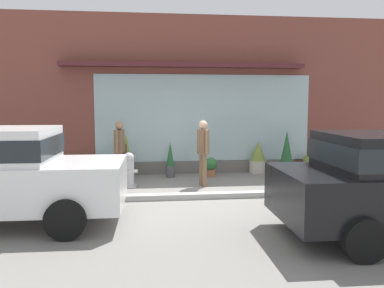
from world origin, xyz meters
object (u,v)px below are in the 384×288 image
(potted_plant_trailing_edge, at_px, (127,156))
(potted_plant_near_hydrant, at_px, (286,154))
(pedestrian_passerby, at_px, (203,148))
(pedestrian_with_handbag, at_px, (120,147))
(potted_plant_window_right, at_px, (170,161))
(potted_plant_corner_tall, at_px, (258,158))
(fire_hydrant, at_px, (129,170))
(potted_plant_doorstep, at_px, (308,164))
(potted_plant_window_left, at_px, (211,166))
(potted_plant_by_entrance, at_px, (92,166))

(potted_plant_trailing_edge, bearing_deg, potted_plant_near_hydrant, -2.33)
(pedestrian_passerby, bearing_deg, pedestrian_with_handbag, -129.74)
(potted_plant_window_right, distance_m, potted_plant_corner_tall, 2.68)
(fire_hydrant, relative_size, potted_plant_doorstep, 1.67)
(pedestrian_with_handbag, height_order, potted_plant_near_hydrant, pedestrian_with_handbag)
(potted_plant_corner_tall, height_order, potted_plant_window_left, potted_plant_corner_tall)
(pedestrian_passerby, height_order, potted_plant_trailing_edge, pedestrian_passerby)
(potted_plant_trailing_edge, xyz_separation_m, potted_plant_by_entrance, (-0.99, 0.19, -0.30))
(pedestrian_with_handbag, relative_size, potted_plant_window_left, 2.96)
(pedestrian_with_handbag, distance_m, potted_plant_window_left, 2.65)
(potted_plant_near_hydrant, bearing_deg, potted_plant_by_entrance, 176.12)
(pedestrian_passerby, height_order, potted_plant_corner_tall, pedestrian_passerby)
(pedestrian_with_handbag, height_order, potted_plant_window_left, pedestrian_with_handbag)
(potted_plant_window_right, distance_m, potted_plant_trailing_edge, 1.25)
(pedestrian_passerby, xyz_separation_m, potted_plant_by_entrance, (-2.96, 1.68, -0.68))
(potted_plant_window_right, xyz_separation_m, potted_plant_trailing_edge, (-1.23, 0.19, 0.12))
(potted_plant_near_hydrant, bearing_deg, pedestrian_passerby, -153.97)
(potted_plant_trailing_edge, bearing_deg, potted_plant_window_left, -5.97)
(pedestrian_with_handbag, distance_m, potted_plant_trailing_edge, 0.81)
(pedestrian_passerby, relative_size, potted_plant_doorstep, 3.19)
(potted_plant_window_right, height_order, potted_plant_near_hydrant, potted_plant_near_hydrant)
(fire_hydrant, distance_m, potted_plant_near_hydrant, 4.68)
(potted_plant_trailing_edge, bearing_deg, potted_plant_corner_tall, 2.84)
(potted_plant_by_entrance, distance_m, potted_plant_near_hydrant, 5.65)
(pedestrian_passerby, relative_size, potted_plant_window_right, 1.66)
(potted_plant_trailing_edge, height_order, potted_plant_by_entrance, potted_plant_trailing_edge)
(potted_plant_doorstep, height_order, potted_plant_window_left, potted_plant_window_left)
(potted_plant_by_entrance, bearing_deg, potted_plant_window_left, -7.46)
(potted_plant_window_right, relative_size, potted_plant_doorstep, 1.92)
(fire_hydrant, distance_m, pedestrian_with_handbag, 0.89)
(fire_hydrant, height_order, potted_plant_trailing_edge, potted_plant_trailing_edge)
(potted_plant_window_right, xyz_separation_m, potted_plant_corner_tall, (2.65, 0.38, -0.03))
(potted_plant_window_left, relative_size, potted_plant_near_hydrant, 0.42)
(potted_plant_corner_tall, bearing_deg, potted_plant_doorstep, -3.49)
(pedestrian_passerby, height_order, potted_plant_near_hydrant, pedestrian_passerby)
(potted_plant_window_right, bearing_deg, potted_plant_near_hydrant, 0.03)
(pedestrian_with_handbag, bearing_deg, potted_plant_trailing_edge, 4.01)
(potted_plant_by_entrance, xyz_separation_m, potted_plant_near_hydrant, (5.63, -0.38, 0.32))
(potted_plant_corner_tall, relative_size, potted_plant_doorstep, 1.80)
(pedestrian_passerby, relative_size, potted_plant_window_left, 3.04)
(potted_plant_window_right, distance_m, potted_plant_window_left, 1.17)
(pedestrian_passerby, xyz_separation_m, potted_plant_near_hydrant, (2.66, 1.30, -0.35))
(potted_plant_corner_tall, relative_size, potted_plant_window_left, 1.72)
(fire_hydrant, distance_m, potted_plant_by_entrance, 1.95)
(pedestrian_passerby, xyz_separation_m, potted_plant_trailing_edge, (-1.97, 1.49, -0.37))
(fire_hydrant, height_order, pedestrian_with_handbag, pedestrian_with_handbag)
(pedestrian_passerby, xyz_separation_m, potted_plant_window_right, (-0.75, 1.30, -0.50))
(potted_plant_corner_tall, height_order, potted_plant_doorstep, potted_plant_corner_tall)
(pedestrian_with_handbag, distance_m, pedestrian_passerby, 2.25)
(potted_plant_trailing_edge, xyz_separation_m, potted_plant_doorstep, (5.43, 0.10, -0.35))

